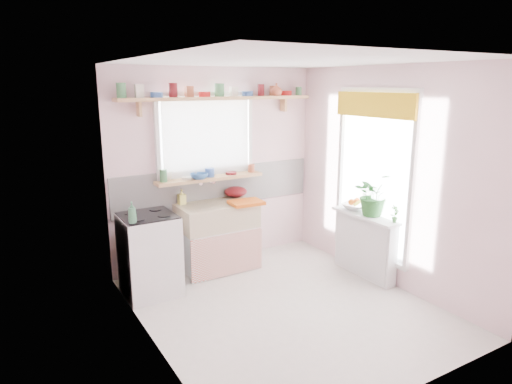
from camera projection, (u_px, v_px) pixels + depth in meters
room at (292, 162)px, 5.53m from camera, size 3.20×3.20×3.20m
sink_unit at (218, 236)px, 5.71m from camera, size 0.95×0.65×1.11m
cooker at (150, 254)px, 5.02m from camera, size 0.58×0.58×0.93m
radiator_ledge at (365, 244)px, 5.52m from camera, size 0.22×0.95×0.78m
windowsill at (210, 178)px, 5.70m from camera, size 1.40×0.22×0.04m
pine_shelf at (220, 98)px, 5.54m from camera, size 2.52×0.24×0.04m
shelf_crockery at (218, 92)px, 5.51m from camera, size 2.47×0.11×0.12m
sill_crockery at (210, 172)px, 5.68m from camera, size 1.35×0.11×0.12m
dish_tray at (246, 203)px, 5.60m from camera, size 0.42×0.33×0.04m
colander at (236, 192)px, 5.95m from camera, size 0.40×0.40×0.14m
jade_plant at (373, 194)px, 5.34m from camera, size 0.50×0.45×0.51m
fruit_bowl at (355, 207)px, 5.63m from camera, size 0.38×0.38×0.07m
herb_pot at (395, 214)px, 5.09m from camera, size 0.12×0.09×0.21m
soap_bottle_sink at (182, 197)px, 5.57m from camera, size 0.09×0.09×0.19m
sill_cup at (167, 176)px, 5.46m from camera, size 0.18×0.18×0.11m
sill_bowl at (199, 176)px, 5.55m from camera, size 0.27×0.27×0.07m
shelf_vase at (276, 89)px, 5.85m from camera, size 0.19×0.19×0.16m
cooker_bottle at (132, 212)px, 4.60m from camera, size 0.11×0.11×0.22m
fruit at (356, 202)px, 5.63m from camera, size 0.20×0.14×0.10m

